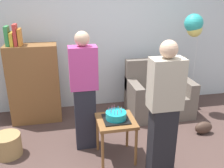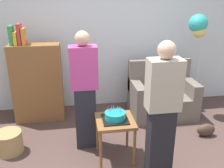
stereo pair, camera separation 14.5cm
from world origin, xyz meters
The scene contains 10 objects.
wall_back centered at (0.00, 2.05, 1.35)m, with size 6.00×0.10×2.70m, color silver.
couch centered at (0.84, 1.41, 0.34)m, with size 1.10×0.70×0.96m.
bookshelf centered at (-1.27, 1.59, 0.67)m, with size 0.80×0.36×1.62m.
side_table centered at (-0.18, 0.30, 0.48)m, with size 0.48×0.48×0.56m.
birthday_cake centered at (-0.18, 0.30, 0.61)m, with size 0.32×0.32×0.17m.
person_blowing_candles centered at (-0.54, 0.66, 0.83)m, with size 0.36×0.22×1.63m.
person_holding_cake centered at (0.27, -0.11, 0.83)m, with size 0.36×0.22×1.63m.
wicker_basket centered at (-1.59, 0.64, 0.15)m, with size 0.36×0.36×0.30m, color #A88451.
handbag centered at (1.27, 0.61, 0.10)m, with size 0.28×0.14×0.20m, color #473328.
balloon_bunch centered at (1.36, 1.39, 1.55)m, with size 0.31×0.31×1.74m.
Camera 2 is at (-0.65, -2.46, 2.10)m, focal length 40.26 mm.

